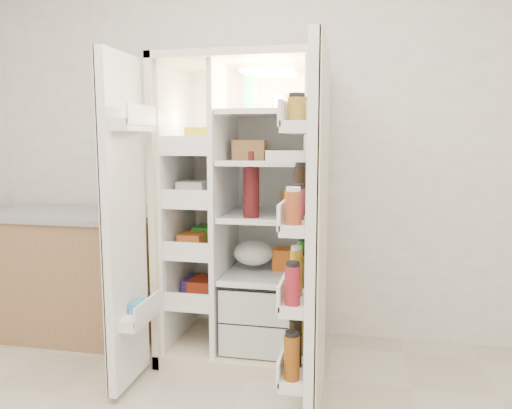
# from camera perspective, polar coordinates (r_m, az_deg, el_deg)

# --- Properties ---
(wall_back) EXTENTS (4.00, 0.02, 2.70)m
(wall_back) POSITION_cam_1_polar(r_m,az_deg,el_deg) (3.29, 1.73, 8.01)
(wall_back) COLOR white
(wall_back) RESTS_ON floor
(refrigerator) EXTENTS (0.92, 0.70, 1.80)m
(refrigerator) POSITION_cam_1_polar(r_m,az_deg,el_deg) (3.02, -1.04, -3.53)
(refrigerator) COLOR beige
(refrigerator) RESTS_ON floor
(freezer_door) EXTENTS (0.15, 0.40, 1.72)m
(freezer_door) POSITION_cam_1_polar(r_m,az_deg,el_deg) (2.60, -15.16, -2.29)
(freezer_door) COLOR white
(freezer_door) RESTS_ON floor
(fridge_door) EXTENTS (0.17, 0.58, 1.72)m
(fridge_door) POSITION_cam_1_polar(r_m,az_deg,el_deg) (2.25, 6.69, -4.05)
(fridge_door) COLOR white
(fridge_door) RESTS_ON floor
(kitchen_counter) EXTENTS (1.17, 0.62, 0.85)m
(kitchen_counter) POSITION_cam_1_polar(r_m,az_deg,el_deg) (3.56, -20.31, -7.55)
(kitchen_counter) COLOR #96694B
(kitchen_counter) RESTS_ON floor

